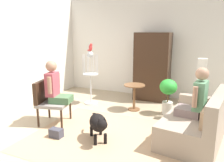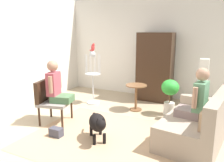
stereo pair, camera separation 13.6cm
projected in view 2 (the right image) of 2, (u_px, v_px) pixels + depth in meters
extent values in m
plane|color=tan|center=(117.00, 136.00, 4.13)|extent=(6.89, 6.89, 0.00)
cube|color=silver|center=(160.00, 48.00, 6.38)|extent=(6.32, 0.12, 2.87)
cube|color=silver|center=(12.00, 51.00, 5.34)|extent=(0.12, 6.34, 2.87)
cube|color=tan|center=(107.00, 137.00, 4.05)|extent=(2.72, 2.30, 0.01)
cube|color=gray|center=(193.00, 129.00, 3.89)|extent=(1.13, 1.72, 0.44)
cube|color=gray|center=(219.00, 109.00, 3.59)|extent=(0.41, 1.61, 0.46)
cube|color=gray|center=(204.00, 102.00, 4.40)|extent=(0.93, 0.31, 0.18)
cube|color=tan|center=(204.00, 120.00, 3.36)|extent=(0.14, 0.33, 0.28)
cube|color=#C6B284|center=(211.00, 111.00, 3.72)|extent=(0.15, 0.34, 0.28)
cube|color=tan|center=(215.00, 105.00, 4.07)|extent=(0.14, 0.28, 0.28)
cylinder|color=#382316|center=(72.00, 110.00, 4.92)|extent=(0.04, 0.04, 0.40)
cylinder|color=#382316|center=(62.00, 118.00, 4.44)|extent=(0.04, 0.04, 0.40)
cylinder|color=#382316|center=(51.00, 108.00, 5.02)|extent=(0.04, 0.04, 0.40)
cylinder|color=#382316|center=(39.00, 116.00, 4.53)|extent=(0.04, 0.04, 0.40)
cube|color=gray|center=(55.00, 103.00, 4.68)|extent=(0.73, 0.74, 0.06)
cube|color=#382316|center=(43.00, 90.00, 4.67)|extent=(0.23, 0.61, 0.44)
cube|color=gray|center=(189.00, 112.00, 3.89)|extent=(0.46, 0.42, 0.14)
cube|color=#598C66|center=(201.00, 96.00, 3.72)|extent=(0.23, 0.39, 0.49)
sphere|color=#A57A60|center=(203.00, 74.00, 3.64)|extent=(0.22, 0.22, 0.22)
cylinder|color=#A57A60|center=(195.00, 98.00, 3.56)|extent=(0.08, 0.08, 0.34)
cylinder|color=#A57A60|center=(202.00, 92.00, 3.92)|extent=(0.08, 0.08, 0.34)
cube|color=#4B714B|center=(62.00, 98.00, 4.63)|extent=(0.49, 0.44, 0.14)
cube|color=#B24C59|center=(53.00, 84.00, 4.59)|extent=(0.26, 0.38, 0.48)
sphere|color=#A57A60|center=(52.00, 66.00, 4.51)|extent=(0.23, 0.23, 0.23)
cylinder|color=#A57A60|center=(60.00, 80.00, 4.78)|extent=(0.08, 0.08, 0.33)
cylinder|color=#A57A60|center=(51.00, 85.00, 4.38)|extent=(0.08, 0.08, 0.33)
cylinder|color=brown|center=(136.00, 85.00, 5.35)|extent=(0.51, 0.51, 0.02)
cylinder|color=brown|center=(136.00, 98.00, 5.42)|extent=(0.06, 0.06, 0.61)
cylinder|color=brown|center=(136.00, 109.00, 5.48)|extent=(0.29, 0.29, 0.03)
ellipsoid|color=black|center=(97.00, 122.00, 3.92)|extent=(0.55, 0.57, 0.29)
sphere|color=black|center=(101.00, 125.00, 3.61)|extent=(0.18, 0.18, 0.18)
cone|color=black|center=(103.00, 119.00, 3.60)|extent=(0.06, 0.06, 0.06)
cone|color=black|center=(98.00, 120.00, 3.58)|extent=(0.06, 0.06, 0.06)
cylinder|color=black|center=(94.00, 114.00, 4.23)|extent=(0.14, 0.16, 0.10)
cylinder|color=black|center=(104.00, 139.00, 3.82)|extent=(0.06, 0.06, 0.18)
cylinder|color=black|center=(94.00, 140.00, 3.78)|extent=(0.06, 0.06, 0.18)
cylinder|color=black|center=(100.00, 130.00, 4.16)|extent=(0.06, 0.06, 0.18)
cylinder|color=black|center=(91.00, 131.00, 4.12)|extent=(0.06, 0.06, 0.18)
cylinder|color=silver|center=(93.00, 102.00, 6.03)|extent=(0.36, 0.36, 0.03)
cylinder|color=silver|center=(93.00, 89.00, 5.94)|extent=(0.04, 0.04, 0.79)
cylinder|color=silver|center=(93.00, 74.00, 5.86)|extent=(0.41, 0.41, 0.02)
cylinder|color=silver|center=(99.00, 65.00, 5.72)|extent=(0.01, 0.01, 0.50)
cylinder|color=silver|center=(100.00, 64.00, 5.83)|extent=(0.01, 0.01, 0.50)
cylinder|color=silver|center=(98.00, 63.00, 5.94)|extent=(0.01, 0.01, 0.50)
cylinder|color=silver|center=(94.00, 63.00, 5.99)|extent=(0.01, 0.01, 0.50)
cylinder|color=silver|center=(90.00, 63.00, 5.97)|extent=(0.01, 0.01, 0.50)
cylinder|color=silver|center=(86.00, 64.00, 5.88)|extent=(0.01, 0.01, 0.50)
cylinder|color=silver|center=(85.00, 64.00, 5.77)|extent=(0.01, 0.01, 0.50)
cylinder|color=silver|center=(87.00, 65.00, 5.67)|extent=(0.01, 0.01, 0.50)
cylinder|color=silver|center=(91.00, 65.00, 5.61)|extent=(0.01, 0.01, 0.50)
cylinder|color=silver|center=(96.00, 65.00, 5.63)|extent=(0.01, 0.01, 0.50)
sphere|color=silver|center=(92.00, 54.00, 5.75)|extent=(0.16, 0.16, 0.16)
ellipsoid|color=red|center=(93.00, 48.00, 5.70)|extent=(0.09, 0.10, 0.17)
sphere|color=red|center=(93.00, 45.00, 5.68)|extent=(0.07, 0.07, 0.07)
cone|color=#D8BF4C|center=(95.00, 45.00, 5.66)|extent=(0.03, 0.02, 0.02)
ellipsoid|color=red|center=(92.00, 50.00, 5.73)|extent=(0.12, 0.03, 0.04)
cylinder|color=beige|center=(169.00, 109.00, 5.16)|extent=(0.24, 0.24, 0.29)
cylinder|color=brown|center=(170.00, 98.00, 5.10)|extent=(0.03, 0.03, 0.20)
ellipsoid|color=green|center=(170.00, 87.00, 5.05)|extent=(0.40, 0.40, 0.36)
cube|color=#4C4742|center=(199.00, 119.00, 4.84)|extent=(0.20, 0.20, 0.06)
cube|color=white|center=(202.00, 89.00, 4.69)|extent=(0.18, 0.18, 1.28)
cube|color=#382316|center=(155.00, 67.00, 6.14)|extent=(0.94, 0.56, 1.87)
cube|color=#3F3F4C|center=(56.00, 132.00, 4.09)|extent=(0.24, 0.15, 0.16)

